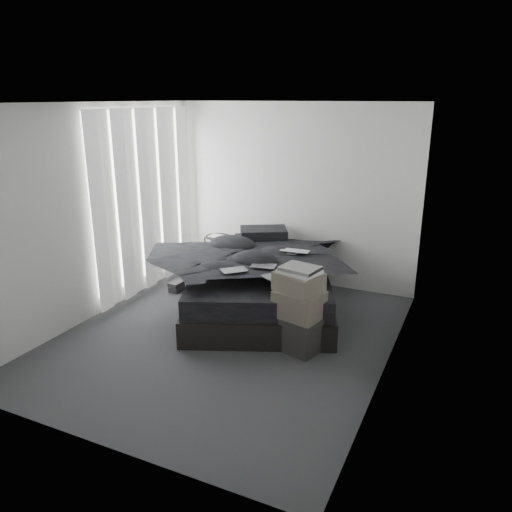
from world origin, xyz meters
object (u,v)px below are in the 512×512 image
at_px(laptop, 294,246).
at_px(bed, 260,298).
at_px(side_stand, 218,258).
at_px(box_lower, 298,332).

bearing_deg(laptop, bed, -154.50).
height_order(side_stand, box_lower, side_stand).
xyz_separation_m(laptop, box_lower, (0.45, -1.00, -0.65)).
relative_size(bed, box_lower, 4.46).
bearing_deg(bed, laptop, 7.50).
xyz_separation_m(laptop, side_stand, (-1.42, 0.56, -0.51)).
xyz_separation_m(bed, box_lower, (0.82, -0.79, 0.03)).
height_order(bed, side_stand, side_stand).
bearing_deg(box_lower, bed, 136.22).
height_order(bed, laptop, laptop).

